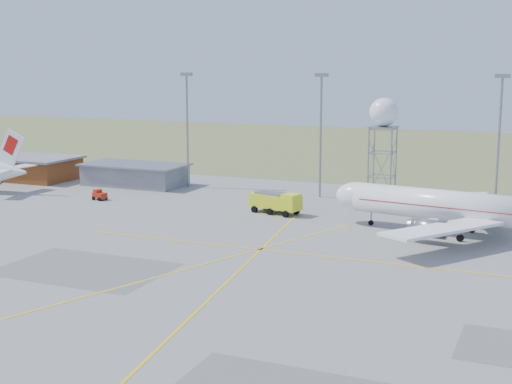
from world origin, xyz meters
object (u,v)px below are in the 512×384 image
at_px(fire_truck, 277,203).
at_px(baggage_tug, 100,196).
at_px(radar_tower, 383,143).
at_px(airliner_main, 457,207).

bearing_deg(fire_truck, baggage_tug, -163.05).
relative_size(radar_tower, baggage_tug, 6.83).
height_order(airliner_main, fire_truck, airliner_main).
bearing_deg(airliner_main, fire_truck, -0.08).
xyz_separation_m(radar_tower, baggage_tug, (-42.58, -17.69, -8.71)).
distance_m(fire_truck, baggage_tug, 30.75).
relative_size(airliner_main, fire_truck, 4.21).
bearing_deg(baggage_tug, fire_truck, 14.67).
bearing_deg(fire_truck, radar_tower, 68.93).
height_order(fire_truck, baggage_tug, fire_truck).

